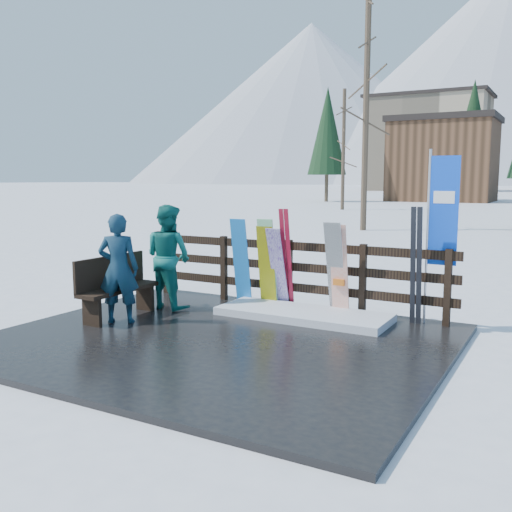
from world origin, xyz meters
The scene contains 16 objects.
ground centered at (0.00, 0.00, 0.00)m, with size 700.00×700.00×0.00m, color white.
deck centered at (0.00, 0.00, 0.04)m, with size 6.00×5.00×0.08m, color black.
fence centered at (0.00, 2.20, 0.74)m, with size 5.60×0.10×1.15m.
snow_patch centered at (0.54, 1.60, 0.14)m, with size 2.71×1.00×0.12m, color white.
bench centered at (-2.06, 0.23, 0.60)m, with size 0.41×1.50×0.97m.
snowboard_0 centered at (-0.81, 1.98, 0.83)m, with size 0.29×0.03×1.51m, color blue.
snowboard_1 centered at (-0.29, 1.98, 0.84)m, with size 0.28×0.03×1.52m, color white.
snowboard_2 centered at (-0.30, 1.98, 0.78)m, with size 0.30×0.03×1.40m, color #F4EC02.
snowboard_3 centered at (-0.10, 1.98, 0.77)m, with size 0.25×0.03×1.43m, color white.
snowboard_4 centered at (0.92, 1.98, 0.83)m, with size 0.27×0.03×1.54m, color black.
snowboard_5 centered at (0.99, 1.98, 0.82)m, with size 0.27×0.03×1.49m, color white.
ski_pair_a centered at (0.03, 2.05, 0.92)m, with size 0.16×0.30×1.69m.
ski_pair_b centered at (2.16, 2.05, 0.96)m, with size 0.17×0.18×1.77m.
rental_flag centered at (2.43, 2.25, 1.69)m, with size 0.45×0.04×2.60m.
person_front centered at (-1.78, 0.00, 0.91)m, with size 0.60×0.40×1.66m, color #1A4958.
person_back centered at (-1.74, 1.15, 0.95)m, with size 0.85×0.66×1.75m, color #156C62.
Camera 1 is at (4.15, -6.38, 2.24)m, focal length 40.00 mm.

